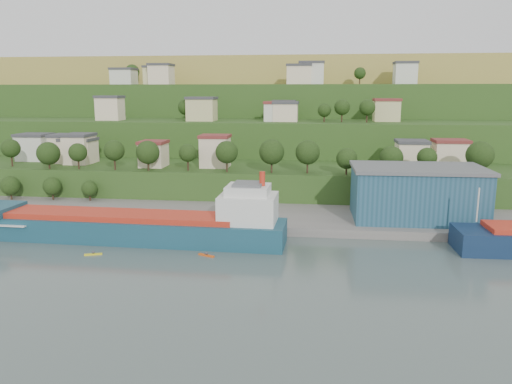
% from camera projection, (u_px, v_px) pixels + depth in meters
% --- Properties ---
extents(ground, '(500.00, 500.00, 0.00)m').
position_uv_depth(ground, '(187.00, 254.00, 101.03)').
color(ground, '#45544E').
rests_on(ground, ground).
extents(quay, '(220.00, 26.00, 4.00)m').
position_uv_depth(quay, '(293.00, 222.00, 125.86)').
color(quay, slate).
rests_on(quay, ground).
extents(pebble_beach, '(40.00, 18.00, 2.40)m').
position_uv_depth(pebble_beach, '(2.00, 219.00, 129.04)').
color(pebble_beach, slate).
rests_on(pebble_beach, ground).
extents(hillside, '(360.00, 211.16, 96.00)m').
position_uv_depth(hillside, '(269.00, 153.00, 265.09)').
color(hillside, '#284719').
rests_on(hillside, ground).
extents(cargo_ship_near, '(69.92, 12.73, 17.91)m').
position_uv_depth(cargo_ship_near, '(138.00, 228.00, 110.07)').
color(cargo_ship_near, '#164353').
rests_on(cargo_ship_near, ground).
extents(warehouse, '(31.31, 19.52, 12.80)m').
position_uv_depth(warehouse, '(417.00, 193.00, 120.11)').
color(warehouse, navy).
rests_on(warehouse, quay).
extents(caravan, '(5.56, 2.33, 2.59)m').
position_uv_depth(caravan, '(15.00, 209.00, 128.88)').
color(caravan, white).
rests_on(caravan, pebble_beach).
extents(dinghy, '(4.23, 1.63, 0.84)m').
position_uv_depth(dinghy, '(20.00, 217.00, 124.00)').
color(dinghy, silver).
rests_on(dinghy, pebble_beach).
extents(kayak_orange, '(3.55, 2.07, 0.90)m').
position_uv_depth(kayak_orange, '(206.00, 255.00, 99.96)').
color(kayak_orange, '#E25314').
rests_on(kayak_orange, ground).
extents(kayak_yellow, '(3.51, 1.68, 0.87)m').
position_uv_depth(kayak_yellow, '(93.00, 254.00, 100.60)').
color(kayak_yellow, yellow).
rests_on(kayak_yellow, ground).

